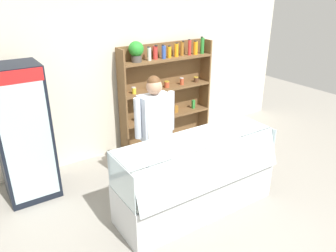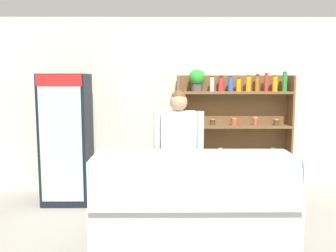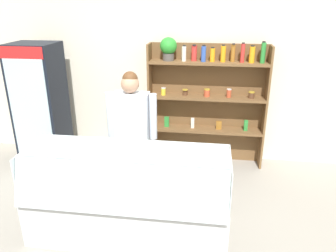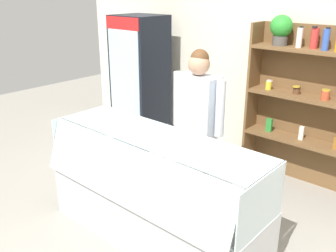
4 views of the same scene
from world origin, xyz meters
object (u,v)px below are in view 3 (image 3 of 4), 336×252
at_px(drinks_fridge, 41,106).
at_px(shop_clerk, 132,126).
at_px(shelving_unit, 204,95).
at_px(deli_display_case, 128,210).

distance_m(drinks_fridge, shop_clerk, 1.73).
height_order(drinks_fridge, shelving_unit, shelving_unit).
bearing_deg(drinks_fridge, shop_clerk, -25.01).
xyz_separation_m(deli_display_case, shop_clerk, (-0.13, 0.78, 0.66)).
relative_size(drinks_fridge, shelving_unit, 0.96).
xyz_separation_m(drinks_fridge, deli_display_case, (1.70, -1.51, -0.61)).
distance_m(deli_display_case, shop_clerk, 1.03).
relative_size(shelving_unit, shop_clerk, 1.17).
height_order(shelving_unit, shop_clerk, shelving_unit).
bearing_deg(shop_clerk, drinks_fridge, 154.99).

